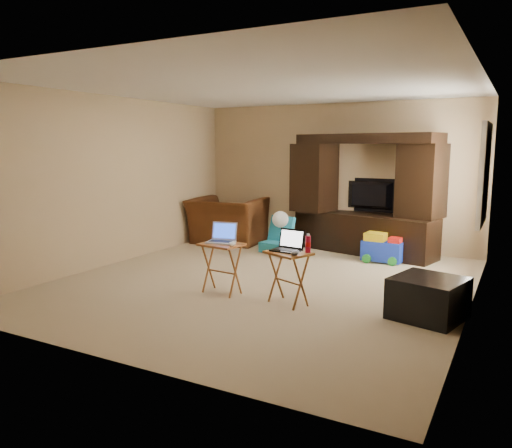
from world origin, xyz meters
The scene contains 22 objects.
floor centered at (0.00, 0.00, 0.00)m, with size 5.50×5.50×0.00m, color tan.
ceiling centered at (0.00, 0.00, 2.50)m, with size 5.50×5.50×0.00m, color silver.
wall_back centered at (0.00, 2.75, 1.25)m, with size 5.00×5.00×0.00m, color tan.
wall_front centered at (0.00, -2.75, 1.25)m, with size 5.00×5.00×0.00m, color tan.
wall_left centered at (-2.50, 0.00, 1.25)m, with size 5.50×5.50×0.00m, color tan.
wall_right centered at (2.50, 0.00, 1.25)m, with size 5.50×5.50×0.00m, color tan.
window_pane centered at (2.48, 1.55, 1.40)m, with size 1.20×1.20×0.00m, color white.
window_frame centered at (2.46, 1.55, 1.40)m, with size 0.06×1.14×1.34m, color white.
entertainment_center centered at (0.63, 2.42, 0.98)m, with size 2.40×0.60×1.97m, color black.
television centered at (0.63, 2.65, 0.94)m, with size 1.00×0.13×0.57m, color black.
recliner centered at (-1.84, 2.12, 0.41)m, with size 1.26×1.10×0.82m, color #4B2410.
child_rocker centered at (-0.68, 1.81, 0.30)m, with size 0.45×0.51×0.60m, color #19738E, non-canonical shape.
plush_toy centered at (-0.34, 1.49, 0.19)m, with size 0.34×0.29×0.38m, color red, non-canonical shape.
push_toy centered at (1.09, 1.90, 0.23)m, with size 0.61×0.44×0.46m, color blue, non-canonical shape.
ottoman centered at (2.14, -0.42, 0.21)m, with size 0.66×0.66×0.43m, color black.
tray_table_left centered at (-0.22, -0.67, 0.31)m, with size 0.47×0.38×0.61m, color #9C5125.
tray_table_right centered at (0.67, -0.68, 0.30)m, with size 0.46×0.37×0.60m, color #955C24.
laptop_left centered at (-0.25, -0.64, 0.73)m, with size 0.32×0.27×0.24m, color silver.
laptop_right centered at (0.63, -0.66, 0.72)m, with size 0.31×0.26×0.24m, color black.
mouse_left centered at (-0.03, -0.74, 0.64)m, with size 0.08×0.12×0.05m, color silver.
mouse_right centered at (0.80, -0.80, 0.63)m, with size 0.08×0.12×0.05m, color #3E3F43.
water_bottle centered at (0.87, -0.60, 0.69)m, with size 0.06×0.06×0.18m, color #B50B29.
Camera 1 is at (2.92, -5.64, 1.76)m, focal length 35.00 mm.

